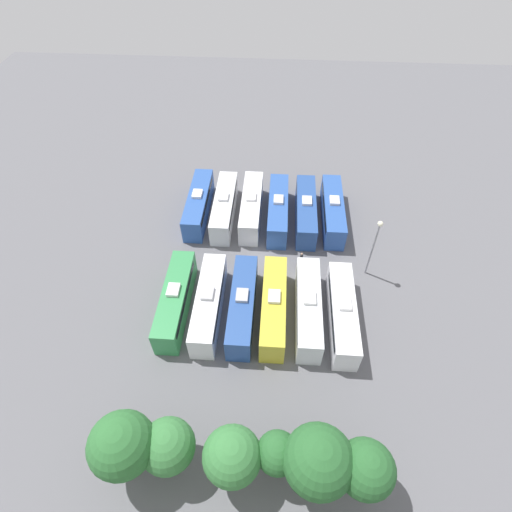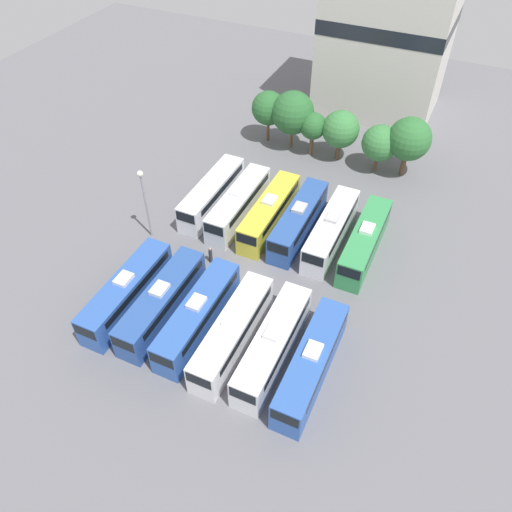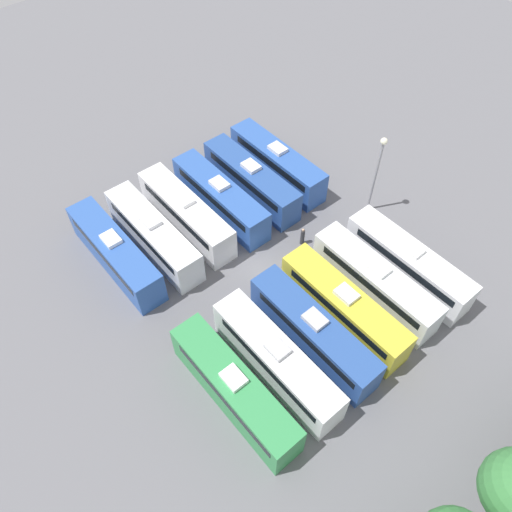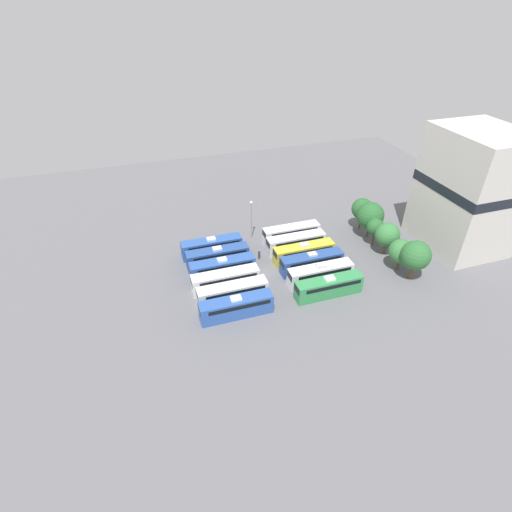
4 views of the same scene
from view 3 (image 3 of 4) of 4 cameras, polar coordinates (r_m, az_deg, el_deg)
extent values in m
plane|color=slate|center=(41.34, 0.51, -1.54)|extent=(118.48, 118.48, 0.00)
cube|color=#2D56A8|center=(48.15, 2.42, 10.54)|extent=(2.40, 11.10, 3.16)
cube|color=black|center=(47.42, 2.68, 11.18)|extent=(2.44, 9.43, 0.70)
cube|color=black|center=(50.90, -1.82, 14.40)|extent=(2.11, 0.08, 1.11)
cube|color=silver|center=(47.02, 2.49, 12.16)|extent=(1.20, 1.60, 0.35)
cube|color=#284C93|center=(46.29, -0.56, 8.59)|extent=(2.40, 11.10, 3.16)
cube|color=black|center=(45.54, -0.35, 9.23)|extent=(2.44, 9.43, 0.70)
cube|color=black|center=(49.11, -4.80, 12.66)|extent=(2.11, 0.08, 1.11)
cube|color=silver|center=(45.12, -0.58, 10.23)|extent=(1.20, 1.60, 0.35)
cube|color=#2D56A8|center=(44.74, -4.08, 6.59)|extent=(2.40, 11.10, 3.16)
cube|color=black|center=(43.96, -3.93, 7.21)|extent=(2.44, 9.43, 0.70)
cube|color=black|center=(47.65, -8.26, 10.87)|extent=(2.11, 0.08, 1.11)
cube|color=silver|center=(43.53, -4.21, 8.23)|extent=(1.20, 1.60, 0.35)
cube|color=silver|center=(43.68, -7.96, 4.75)|extent=(2.40, 11.10, 3.16)
cube|color=black|center=(42.88, -7.88, 5.36)|extent=(2.44, 9.43, 0.70)
cube|color=black|center=(46.70, -12.01, 9.21)|extent=(2.11, 0.08, 1.11)
cube|color=white|center=(42.44, -8.22, 6.39)|extent=(1.20, 1.60, 0.35)
cube|color=silver|center=(42.49, -11.60, 2.34)|extent=(2.40, 11.10, 3.16)
cube|color=black|center=(41.67, -11.59, 2.92)|extent=(2.44, 9.43, 0.70)
cube|color=black|center=(45.56, -15.52, 7.04)|extent=(2.11, 0.08, 1.11)
cube|color=silver|center=(41.21, -11.98, 3.94)|extent=(1.20, 1.60, 0.35)
cube|color=#2D56A8|center=(41.95, -15.74, 0.32)|extent=(2.40, 11.10, 3.16)
cube|color=black|center=(41.12, -15.81, 0.87)|extent=(2.44, 9.43, 0.70)
cube|color=black|center=(45.10, -19.42, 5.20)|extent=(2.11, 0.08, 1.11)
cube|color=white|center=(40.66, -16.26, 1.89)|extent=(1.20, 1.60, 0.35)
cube|color=white|center=(41.52, 16.92, -0.80)|extent=(2.40, 11.10, 3.16)
cube|color=black|center=(40.79, 17.50, -0.26)|extent=(2.44, 9.43, 0.70)
cube|color=black|center=(42.69, 11.55, 4.40)|extent=(2.11, 0.08, 1.11)
cube|color=white|center=(40.22, 17.49, 0.75)|extent=(1.20, 1.60, 0.35)
cube|color=silver|center=(39.68, 13.38, -2.93)|extent=(2.40, 11.10, 3.16)
cube|color=black|center=(38.91, 13.91, -2.41)|extent=(2.44, 9.43, 0.70)
cube|color=black|center=(40.96, 7.88, 2.56)|extent=(2.11, 0.08, 1.11)
cube|color=white|center=(38.31, 13.85, -1.38)|extent=(1.20, 1.60, 0.35)
cube|color=gold|center=(37.85, 9.93, -5.82)|extent=(2.40, 11.10, 3.16)
cube|color=black|center=(37.04, 10.43, -5.34)|extent=(2.44, 9.43, 0.70)
cube|color=black|center=(39.18, 4.30, 0.03)|extent=(2.11, 0.08, 1.11)
cube|color=silver|center=(36.42, 10.31, -4.30)|extent=(1.20, 1.60, 0.35)
cube|color=#284C93|center=(36.41, 6.50, -8.66)|extent=(2.40, 11.10, 3.16)
cube|color=black|center=(35.57, 6.94, -8.23)|extent=(2.44, 9.43, 0.70)
cube|color=black|center=(37.79, 0.78, -2.47)|extent=(2.11, 0.08, 1.11)
cube|color=#B2B2B7|center=(34.92, 6.76, -7.20)|extent=(1.20, 1.60, 0.35)
cube|color=white|center=(35.14, 2.33, -11.86)|extent=(2.40, 11.10, 3.16)
cube|color=black|center=(34.26, 2.70, -11.50)|extent=(2.44, 9.43, 0.70)
cube|color=black|center=(36.56, -3.40, -5.29)|extent=(2.11, 0.08, 1.11)
cube|color=#B2B2B7|center=(33.59, 2.43, -10.50)|extent=(1.20, 1.60, 0.35)
cube|color=#338C4C|center=(34.24, -2.49, -14.99)|extent=(2.40, 11.10, 3.16)
cube|color=black|center=(33.34, -2.23, -14.71)|extent=(2.44, 9.43, 0.70)
cube|color=black|center=(35.73, -8.12, -8.05)|extent=(2.11, 0.08, 1.11)
cube|color=white|center=(32.64, -2.60, -13.74)|extent=(1.20, 1.60, 0.35)
cylinder|color=#333338|center=(42.71, 5.33, 2.16)|extent=(0.36, 0.36, 1.60)
sphere|color=tan|center=(42.02, 5.42, 2.98)|extent=(0.24, 0.24, 0.24)
cylinder|color=gray|center=(44.49, 13.43, 8.64)|extent=(0.20, 0.20, 7.51)
sphere|color=#EAE5C6|center=(42.02, 14.42, 12.58)|extent=(0.60, 0.60, 0.60)
cylinder|color=brown|center=(35.40, 26.21, -23.96)|extent=(0.56, 0.56, 2.49)
camera|label=1|loc=(21.85, 92.15, 8.19)|focal=28.00mm
camera|label=2|loc=(48.63, -51.88, 39.97)|focal=35.00mm
camera|label=4|loc=(52.94, -93.46, 11.09)|focal=28.00mm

